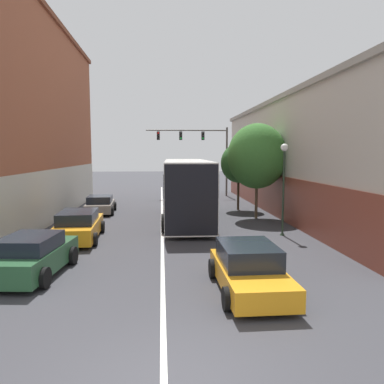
{
  "coord_description": "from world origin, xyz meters",
  "views": [
    {
      "loc": [
        -0.01,
        -6.26,
        4.15
      ],
      "look_at": [
        1.74,
        15.11,
        1.92
      ],
      "focal_mm": 35.0,
      "sensor_mm": 36.0,
      "label": 1
    }
  ],
  "objects_px": {
    "parked_car_left_mid": "(79,226)",
    "parked_car_left_near": "(100,205)",
    "hatchback_foreground": "(249,269)",
    "street_lamp": "(284,176)",
    "street_tree_near": "(257,156)",
    "parked_car_left_far": "(33,256)",
    "street_tree_far": "(239,163)",
    "traffic_signal_gantry": "(200,145)",
    "bus": "(187,187)"
  },
  "relations": [
    {
      "from": "traffic_signal_gantry",
      "to": "street_lamp",
      "type": "height_order",
      "value": "traffic_signal_gantry"
    },
    {
      "from": "parked_car_left_mid",
      "to": "traffic_signal_gantry",
      "type": "xyz_separation_m",
      "value": [
        7.73,
        17.85,
        4.25
      ]
    },
    {
      "from": "hatchback_foreground",
      "to": "traffic_signal_gantry",
      "type": "height_order",
      "value": "traffic_signal_gantry"
    },
    {
      "from": "parked_car_left_far",
      "to": "street_tree_far",
      "type": "distance_m",
      "value": 17.55
    },
    {
      "from": "street_lamp",
      "to": "street_tree_near",
      "type": "xyz_separation_m",
      "value": [
        -0.09,
        5.0,
        0.96
      ]
    },
    {
      "from": "hatchback_foreground",
      "to": "bus",
      "type": "bearing_deg",
      "value": 4.76
    },
    {
      "from": "parked_car_left_mid",
      "to": "parked_car_left_near",
      "type": "bearing_deg",
      "value": -0.42
    },
    {
      "from": "parked_car_left_far",
      "to": "street_lamp",
      "type": "relative_size",
      "value": 0.92
    },
    {
      "from": "traffic_signal_gantry",
      "to": "parked_car_left_near",
      "type": "bearing_deg",
      "value": -129.44
    },
    {
      "from": "street_lamp",
      "to": "street_tree_near",
      "type": "bearing_deg",
      "value": 90.98
    },
    {
      "from": "hatchback_foreground",
      "to": "parked_car_left_far",
      "type": "bearing_deg",
      "value": 73.75
    },
    {
      "from": "bus",
      "to": "parked_car_left_near",
      "type": "relative_size",
      "value": 2.83
    },
    {
      "from": "parked_car_left_far",
      "to": "street_tree_near",
      "type": "bearing_deg",
      "value": -38.63
    },
    {
      "from": "parked_car_left_far",
      "to": "street_tree_near",
      "type": "xyz_separation_m",
      "value": [
        10.39,
        10.45,
        3.28
      ]
    },
    {
      "from": "parked_car_left_far",
      "to": "street_lamp",
      "type": "xyz_separation_m",
      "value": [
        10.48,
        5.45,
        2.32
      ]
    },
    {
      "from": "hatchback_foreground",
      "to": "street_lamp",
      "type": "relative_size",
      "value": 0.92
    },
    {
      "from": "parked_car_left_mid",
      "to": "street_tree_far",
      "type": "distance_m",
      "value": 13.35
    },
    {
      "from": "parked_car_left_near",
      "to": "street_lamp",
      "type": "height_order",
      "value": "street_lamp"
    },
    {
      "from": "parked_car_left_far",
      "to": "street_tree_near",
      "type": "height_order",
      "value": "street_tree_near"
    },
    {
      "from": "hatchback_foreground",
      "to": "street_tree_far",
      "type": "xyz_separation_m",
      "value": [
        3.0,
        16.12,
        2.76
      ]
    },
    {
      "from": "street_lamp",
      "to": "bus",
      "type": "bearing_deg",
      "value": 136.1
    },
    {
      "from": "parked_car_left_mid",
      "to": "street_tree_far",
      "type": "xyz_separation_m",
      "value": [
        9.6,
        8.87,
        2.75
      ]
    },
    {
      "from": "hatchback_foreground",
      "to": "street_lamp",
      "type": "height_order",
      "value": "street_lamp"
    },
    {
      "from": "bus",
      "to": "parked_car_left_far",
      "type": "relative_size",
      "value": 2.6
    },
    {
      "from": "parked_car_left_near",
      "to": "parked_car_left_mid",
      "type": "height_order",
      "value": "parked_car_left_mid"
    },
    {
      "from": "street_tree_far",
      "to": "parked_car_left_far",
      "type": "bearing_deg",
      "value": -125.22
    },
    {
      "from": "bus",
      "to": "street_lamp",
      "type": "bearing_deg",
      "value": -132.48
    },
    {
      "from": "traffic_signal_gantry",
      "to": "street_tree_far",
      "type": "distance_m",
      "value": 9.29
    },
    {
      "from": "parked_car_left_far",
      "to": "parked_car_left_near",
      "type": "bearing_deg",
      "value": 5.72
    },
    {
      "from": "street_tree_near",
      "to": "street_tree_far",
      "type": "bearing_deg",
      "value": 96.12
    },
    {
      "from": "street_tree_near",
      "to": "street_lamp",
      "type": "bearing_deg",
      "value": -89.02
    },
    {
      "from": "street_tree_near",
      "to": "parked_car_left_mid",
      "type": "bearing_deg",
      "value": -152.69
    },
    {
      "from": "street_tree_far",
      "to": "bus",
      "type": "bearing_deg",
      "value": -133.62
    },
    {
      "from": "hatchback_foreground",
      "to": "traffic_signal_gantry",
      "type": "bearing_deg",
      "value": -3.14
    },
    {
      "from": "traffic_signal_gantry",
      "to": "street_tree_near",
      "type": "bearing_deg",
      "value": -79.89
    },
    {
      "from": "bus",
      "to": "parked_car_left_far",
      "type": "distance_m",
      "value": 11.57
    },
    {
      "from": "parked_car_left_near",
      "to": "traffic_signal_gantry",
      "type": "height_order",
      "value": "traffic_signal_gantry"
    },
    {
      "from": "traffic_signal_gantry",
      "to": "parked_car_left_mid",
      "type": "bearing_deg",
      "value": -113.42
    },
    {
      "from": "parked_car_left_near",
      "to": "street_tree_far",
      "type": "relative_size",
      "value": 0.8
    },
    {
      "from": "street_lamp",
      "to": "hatchback_foreground",
      "type": "bearing_deg",
      "value": -115.16
    },
    {
      "from": "parked_car_left_near",
      "to": "street_tree_far",
      "type": "bearing_deg",
      "value": -88.29
    },
    {
      "from": "bus",
      "to": "parked_car_left_mid",
      "type": "xyz_separation_m",
      "value": [
        -5.5,
        -4.57,
        -1.4
      ]
    },
    {
      "from": "parked_car_left_near",
      "to": "traffic_signal_gantry",
      "type": "relative_size",
      "value": 0.5
    },
    {
      "from": "parked_car_left_near",
      "to": "street_tree_near",
      "type": "height_order",
      "value": "street_tree_near"
    },
    {
      "from": "hatchback_foreground",
      "to": "parked_car_left_far",
      "type": "distance_m",
      "value": 7.27
    },
    {
      "from": "hatchback_foreground",
      "to": "parked_car_left_mid",
      "type": "relative_size",
      "value": 0.89
    },
    {
      "from": "traffic_signal_gantry",
      "to": "hatchback_foreground",
      "type": "bearing_deg",
      "value": -92.58
    },
    {
      "from": "bus",
      "to": "hatchback_foreground",
      "type": "bearing_deg",
      "value": -173.25
    },
    {
      "from": "parked_car_left_near",
      "to": "parked_car_left_mid",
      "type": "xyz_separation_m",
      "value": [
        0.28,
        -8.1,
        0.08
      ]
    },
    {
      "from": "street_tree_far",
      "to": "street_lamp",
      "type": "bearing_deg",
      "value": -86.82
    }
  ]
}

